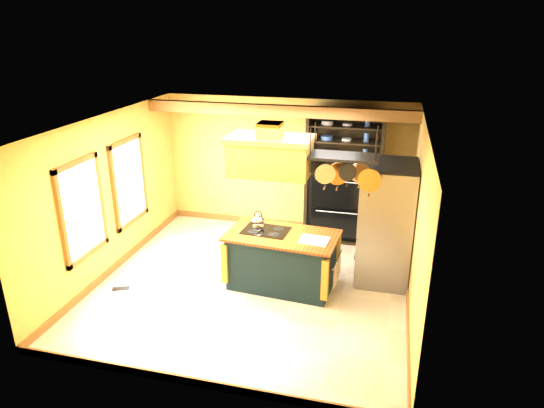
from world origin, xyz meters
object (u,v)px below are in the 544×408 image
at_px(kitchen_island, 282,260).
at_px(hutch, 343,192).
at_px(pot_rack, 344,165).
at_px(refrigerator, 385,225).
at_px(range_hood, 270,154).

xyz_separation_m(kitchen_island, hutch, (0.73, 2.14, 0.49)).
xyz_separation_m(pot_rack, hutch, (-0.19, 2.14, -1.18)).
bearing_deg(refrigerator, kitchen_island, -157.30).
bearing_deg(kitchen_island, refrigerator, 27.27).
distance_m(refrigerator, hutch, 1.71).
xyz_separation_m(range_hood, refrigerator, (1.78, 0.66, -1.26)).
xyz_separation_m(kitchen_island, range_hood, (-0.20, -0.00, 1.76)).
height_order(range_hood, refrigerator, range_hood).
bearing_deg(kitchen_island, pot_rack, 4.51).
height_order(range_hood, pot_rack, same).
distance_m(kitchen_island, range_hood, 1.77).
bearing_deg(hutch, pot_rack, -85.00).
xyz_separation_m(refrigerator, hutch, (-0.85, 1.48, -0.01)).
bearing_deg(pot_rack, refrigerator, 44.81).
relative_size(pot_rack, refrigerator, 0.56).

